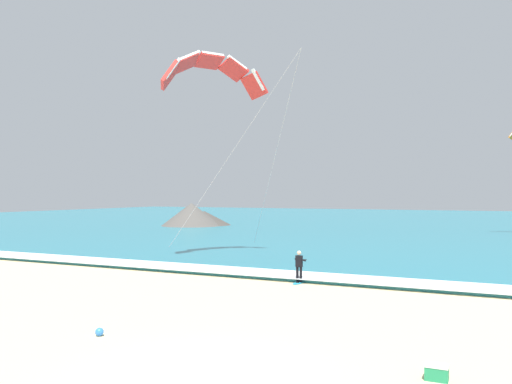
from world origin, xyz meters
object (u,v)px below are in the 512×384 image
cooler_box (437,372)px  beach_ball (99,332)px  kitesurfer (299,265)px  surfboard (299,282)px  kite_primary (212,71)px

cooler_box → beach_ball: size_ratio=2.09×
kitesurfer → beach_ball: kitesurfer is taller
cooler_box → beach_ball: (-10.50, -0.43, -0.06)m
surfboard → kite_primary: 16.69m
kitesurfer → cooler_box: kitesurfer is taller
surfboard → cooler_box: (8.13, -11.94, 0.18)m
cooler_box → beach_ball: 10.51m
kitesurfer → kite_primary: size_ratio=0.13×
surfboard → beach_ball: (-2.37, -12.37, 0.11)m
kitesurfer → cooler_box: bearing=-55.8°
kitesurfer → kite_primary: (-8.54, 5.70, 12.24)m
kite_primary → kitesurfer: bearing=-33.7°
surfboard → kite_primary: (-8.54, 5.71, 13.16)m
surfboard → kitesurfer: 0.91m
cooler_box → beach_ball: cooler_box is taller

